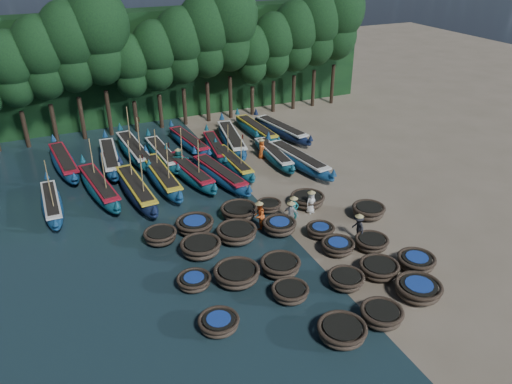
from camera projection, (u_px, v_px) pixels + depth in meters
name	position (u px, v px, depth m)	size (l,w,h in m)	color
ground	(280.00, 224.00, 31.05)	(120.00, 120.00, 0.00)	#7B6D5A
foliage_wall	(171.00, 63.00, 47.75)	(40.00, 3.00, 10.00)	black
coracle_2	(342.00, 331.00, 22.05)	(2.37, 2.37, 0.75)	#4B3C2F
coracle_3	(382.00, 315.00, 22.95)	(2.16, 2.16, 0.80)	#4B3C2F
coracle_4	(418.00, 289.00, 24.61)	(2.85, 2.85, 0.79)	#4B3C2F
coracle_5	(219.00, 323.00, 22.61)	(2.30, 2.30, 0.64)	#4B3C2F
coracle_6	(290.00, 292.00, 24.52)	(2.00, 2.00, 0.68)	#4B3C2F
coracle_7	(346.00, 280.00, 25.36)	(2.25, 2.25, 0.72)	#4B3C2F
coracle_8	(379.00, 269.00, 26.20)	(2.23, 2.23, 0.72)	#4B3C2F
coracle_9	(416.00, 262.00, 26.71)	(2.35, 2.35, 0.77)	#4B3C2F
coracle_10	(194.00, 281.00, 25.33)	(2.10, 2.10, 0.63)	#4B3C2F
coracle_11	(237.00, 274.00, 25.68)	(2.74, 2.74, 0.82)	#4B3C2F
coracle_12	(280.00, 266.00, 26.34)	(2.51, 2.51, 0.81)	#4B3C2F
coracle_13	(338.00, 246.00, 28.08)	(2.03, 2.03, 0.70)	#4B3C2F
coracle_14	(372.00, 242.00, 28.42)	(1.95, 1.95, 0.71)	#4B3C2F
coracle_15	(201.00, 247.00, 27.86)	(2.80, 2.80, 0.84)	#4B3C2F
coracle_16	(237.00, 233.00, 29.20)	(2.41, 2.41, 0.83)	#4B3C2F
coracle_17	(279.00, 226.00, 29.90)	(2.44, 2.44, 0.81)	#4B3C2F
coracle_18	(320.00, 230.00, 29.62)	(1.71, 1.71, 0.67)	#4B3C2F
coracle_19	(368.00, 211.00, 31.53)	(2.54, 2.54, 0.82)	#4B3C2F
coracle_20	(160.00, 236.00, 29.00)	(2.22, 2.22, 0.75)	#4B3C2F
coracle_21	(195.00, 225.00, 30.05)	(2.83, 2.83, 0.79)	#4B3C2F
coracle_22	(239.00, 211.00, 31.54)	(2.63, 2.63, 0.79)	#4B3C2F
coracle_23	(269.00, 206.00, 32.33)	(1.64, 1.64, 0.64)	#4B3C2F
coracle_24	(307.00, 200.00, 32.93)	(2.49, 2.49, 0.77)	#4B3C2F
long_boat_0	(52.00, 203.00, 32.36)	(1.30, 7.37, 3.13)	navy
long_boat_1	(99.00, 187.00, 34.28)	(2.58, 8.64, 3.70)	#10525E
long_boat_2	(136.00, 189.00, 33.94)	(2.06, 8.74, 3.72)	#0F1F38
long_boat_3	(162.00, 176.00, 35.71)	(1.80, 8.81, 3.74)	navy
long_boat_4	(189.00, 172.00, 36.48)	(2.66, 8.32, 3.57)	#10525E
long_boat_5	(220.00, 174.00, 36.13)	(2.76, 8.18, 1.46)	navy
long_boat_6	(233.00, 163.00, 38.07)	(1.51, 7.59, 3.22)	#10525E
long_boat_7	(273.00, 154.00, 39.46)	(1.75, 7.66, 1.35)	#10525E
long_boat_8	(298.00, 159.00, 38.39)	(2.67, 8.78, 1.56)	navy
long_boat_9	(64.00, 162.00, 38.00)	(2.26, 8.62, 1.52)	navy
long_boat_10	(110.00, 158.00, 38.64)	(2.18, 8.58, 1.51)	navy
long_boat_11	(134.00, 150.00, 40.05)	(2.08, 9.03, 3.84)	#10525E
long_boat_12	(162.00, 154.00, 39.44)	(1.79, 8.20, 1.44)	#10525E
long_boat_13	(189.00, 142.00, 41.78)	(2.35, 7.92, 1.40)	navy
long_boat_14	(216.00, 147.00, 40.83)	(2.24, 7.38, 1.31)	#10525E
long_boat_15	(232.00, 139.00, 42.11)	(3.10, 8.98, 1.60)	navy
long_boat_16	(256.00, 130.00, 44.23)	(1.86, 8.37, 1.47)	#10525E
long_boat_17	(281.00, 130.00, 44.24)	(2.87, 8.39, 1.50)	#0F1F38
fisherman_0	(311.00, 201.00, 31.89)	(0.83, 0.62, 1.72)	silver
fisherman_1	(293.00, 209.00, 30.69)	(0.71, 0.52, 1.99)	#1A7070
fisherman_2	(259.00, 215.00, 30.15)	(1.09, 1.08, 1.97)	#CD521B
fisherman_3	(358.00, 227.00, 29.04)	(0.66, 1.09, 1.86)	black
fisherman_4	(291.00, 214.00, 30.37)	(0.91, 1.02, 1.87)	silver
fisherman_5	(179.00, 159.00, 37.67)	(1.64, 1.20, 1.92)	#1A7070
fisherman_6	(262.00, 148.00, 39.77)	(0.86, 0.92, 1.78)	#CD521B
tree_1	(11.00, 68.00, 39.15)	(4.09, 4.09, 9.65)	black
tree_2	(41.00, 57.00, 39.68)	(4.51, 4.51, 10.63)	black
tree_3	(70.00, 46.00, 40.21)	(4.92, 4.92, 11.60)	black
tree_4	(98.00, 35.00, 40.74)	(5.34, 5.34, 12.58)	black
tree_5	(130.00, 66.00, 42.82)	(3.68, 3.68, 8.68)	black
tree_6	(156.00, 55.00, 43.35)	(4.09, 4.09, 9.65)	black
tree_7	(180.00, 45.00, 43.88)	(4.51, 4.51, 10.63)	black
tree_8	(205.00, 35.00, 44.41)	(4.92, 4.92, 11.60)	black
tree_9	(229.00, 26.00, 44.94)	(5.34, 5.34, 12.58)	black
tree_10	(252.00, 54.00, 47.03)	(3.68, 3.68, 8.68)	black
tree_11	(274.00, 45.00, 47.56)	(4.09, 4.09, 9.65)	black
tree_12	(296.00, 35.00, 48.09)	(4.51, 4.51, 10.63)	black
tree_13	(317.00, 26.00, 48.62)	(4.92, 4.92, 11.60)	black
tree_14	(337.00, 18.00, 49.15)	(5.34, 5.34, 12.58)	black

